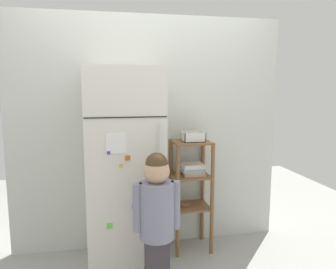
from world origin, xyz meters
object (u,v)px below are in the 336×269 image
object	(u,v)px
child_standing	(157,210)
refrigerator	(125,168)
pantry_shelf_unit	(191,182)
fruit_bin	(194,137)

from	to	relation	value
child_standing	refrigerator	bearing A→B (deg)	110.57
pantry_shelf_unit	fruit_bin	distance (m)	0.43
child_standing	pantry_shelf_unit	bearing A→B (deg)	55.57
refrigerator	child_standing	world-z (taller)	refrigerator
child_standing	fruit_bin	size ratio (longest dim) A/B	5.51
child_standing	fruit_bin	xyz separation A→B (m)	(0.45, 0.61, 0.43)
pantry_shelf_unit	fruit_bin	world-z (taller)	fruit_bin
refrigerator	fruit_bin	size ratio (longest dim) A/B	8.70
fruit_bin	child_standing	bearing A→B (deg)	-126.28
child_standing	fruit_bin	distance (m)	0.88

